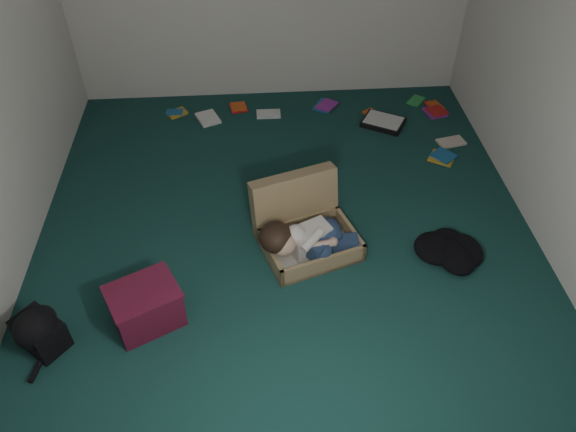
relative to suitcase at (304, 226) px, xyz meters
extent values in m
plane|color=#143A35|center=(-0.13, 0.07, -0.16)|extent=(4.50, 4.50, 0.00)
plane|color=white|center=(-0.13, -2.18, 1.14)|extent=(4.50, 0.00, 4.50)
cube|color=#9C8156|center=(0.04, -0.13, -0.07)|extent=(0.83, 0.70, 0.16)
cube|color=beige|center=(0.04, -0.13, -0.11)|extent=(0.75, 0.62, 0.02)
cube|color=#9C8156|center=(-0.06, 0.18, 0.10)|extent=(0.74, 0.43, 0.52)
cube|color=silver|center=(0.03, -0.16, 0.02)|extent=(0.35, 0.29, 0.22)
sphere|color=tan|center=(-0.17, -0.26, 0.08)|extent=(0.19, 0.19, 0.19)
ellipsoid|color=black|center=(-0.23, -0.22, 0.11)|extent=(0.25, 0.27, 0.22)
ellipsoid|color=navy|center=(0.17, -0.10, 0.02)|extent=(0.23, 0.27, 0.22)
cube|color=navy|center=(0.13, -0.23, 0.01)|extent=(0.28, 0.27, 0.14)
cube|color=navy|center=(0.28, -0.20, -0.02)|extent=(0.24, 0.12, 0.11)
sphere|color=white|center=(0.36, -0.14, -0.04)|extent=(0.11, 0.11, 0.11)
sphere|color=white|center=(0.38, -0.20, -0.05)|extent=(0.10, 0.10, 0.10)
cylinder|color=tan|center=(0.12, -0.27, 0.06)|extent=(0.19, 0.11, 0.07)
cube|color=#571127|center=(-1.15, -0.71, -0.01)|extent=(0.55, 0.50, 0.29)
cube|color=#571127|center=(-1.15, -0.71, 0.15)|extent=(0.57, 0.53, 0.02)
cube|color=black|center=(0.97, 1.60, -0.13)|extent=(0.50, 0.46, 0.05)
cube|color=white|center=(0.97, 1.60, -0.10)|extent=(0.45, 0.41, 0.01)
cube|color=gold|center=(-1.14, 1.95, -0.14)|extent=(0.21, 0.15, 0.02)
cube|color=red|center=(-0.50, 2.02, -0.14)|extent=(0.26, 0.25, 0.02)
cube|color=white|center=(-0.19, 1.86, -0.14)|extent=(0.20, 0.24, 0.02)
cube|color=#1A5B91|center=(0.42, 1.99, -0.14)|extent=(0.22, 0.25, 0.02)
cube|color=#DE531A|center=(0.90, 1.79, -0.14)|extent=(0.26, 0.24, 0.02)
cube|color=green|center=(1.41, 2.02, -0.14)|extent=(0.22, 0.17, 0.02)
cube|color=purple|center=(1.56, 1.77, -0.14)|extent=(0.26, 0.25, 0.02)
cube|color=beige|center=(1.57, 1.23, -0.14)|extent=(0.19, 0.23, 0.02)
cube|color=gold|center=(1.41, 0.99, -0.14)|extent=(0.23, 0.25, 0.02)
cube|color=red|center=(1.57, 1.89, -0.14)|extent=(0.25, 0.23, 0.02)
cube|color=white|center=(-0.82, 1.83, -0.14)|extent=(0.23, 0.19, 0.02)
camera|label=1|loc=(-0.36, -3.16, 3.04)|focal=35.00mm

